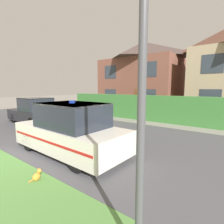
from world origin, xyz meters
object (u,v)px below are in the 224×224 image
Objects in this scene: cat at (37,176)px; neighbour_car_near at (35,112)px; police_car at (71,130)px; house_left at (143,75)px.

cat is 7.36m from neighbour_car_near.
house_left is (-4.38, 13.24, 2.73)m from police_car.
house_left is at bearing -70.58° from police_car.
police_car is 6.00m from neighbour_car_near.
police_car is at bearing 163.93° from neighbour_car_near.
cat is 16.10m from house_left.
neighbour_car_near is (-5.71, 1.87, -0.07)m from police_car.
cat is (0.74, -1.63, -0.69)m from police_car.
police_car is 14.22m from house_left.
neighbour_car_near is at bearing -17.05° from police_car.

